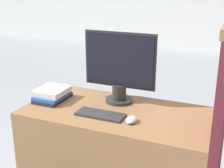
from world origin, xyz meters
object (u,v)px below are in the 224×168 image
at_px(book_stack, 52,94).
at_px(keyboard, 100,115).
at_px(monitor, 119,67).
at_px(mouse, 131,120).

bearing_deg(book_stack, keyboard, -14.80).
relative_size(monitor, mouse, 5.19).
height_order(keyboard, mouse, mouse).
distance_m(mouse, book_stack, 0.65).
height_order(mouse, book_stack, book_stack).
relative_size(mouse, book_stack, 0.38).
bearing_deg(monitor, keyboard, -93.93).
relative_size(keyboard, mouse, 3.15).
xyz_separation_m(monitor, book_stack, (-0.45, -0.16, -0.21)).
xyz_separation_m(monitor, keyboard, (-0.02, -0.27, -0.24)).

